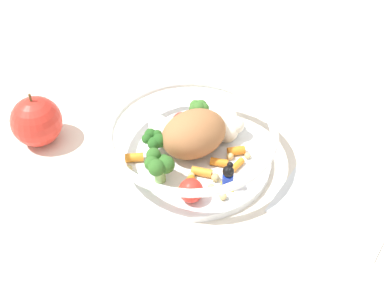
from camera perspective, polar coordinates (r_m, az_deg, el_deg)
name	(u,v)px	position (r m, az deg, el deg)	size (l,w,h in m)	color
ground_plane	(189,151)	(0.77, -0.30, -0.82)	(2.40, 2.40, 0.00)	silver
food_container	(194,139)	(0.74, 0.26, 0.51)	(0.24, 0.24, 0.08)	white
loose_apple	(36,121)	(0.80, -16.64, 2.40)	(0.08, 0.08, 0.09)	red
folded_napkin	(334,206)	(0.72, 15.31, -6.50)	(0.15, 0.11, 0.01)	white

